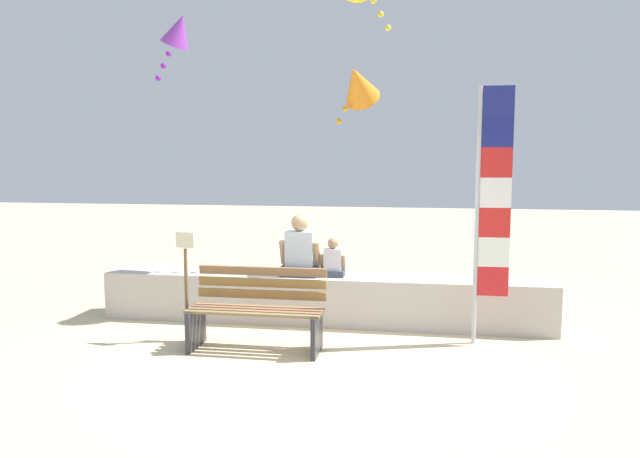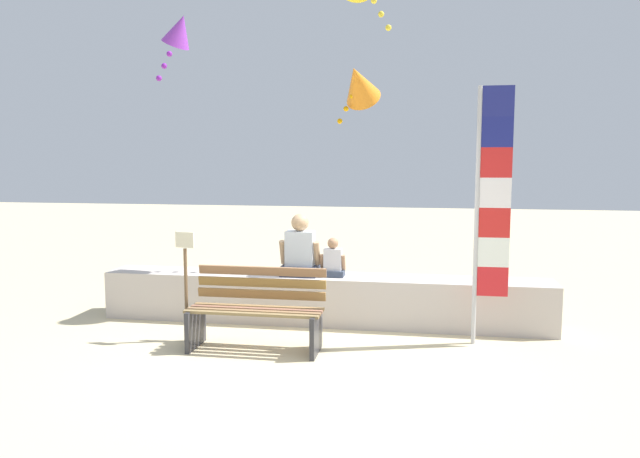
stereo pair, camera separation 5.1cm
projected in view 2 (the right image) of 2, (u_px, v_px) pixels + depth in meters
name	position (u px, v px, depth m)	size (l,w,h in m)	color
ground_plane	(304.00, 353.00, 6.66)	(40.00, 40.00, 0.00)	beige
seawall_ledge	(323.00, 299.00, 7.88)	(5.74, 0.61, 0.61)	#BFB3AB
park_bench	(257.00, 312.00, 6.78)	(1.49, 0.61, 0.88)	olive
person_adult	(300.00, 251.00, 7.83)	(0.52, 0.38, 0.79)	#2C3145
person_child	(333.00, 261.00, 7.77)	(0.32, 0.24, 0.49)	#333D4F
flag_banner	(489.00, 202.00, 6.80)	(0.39, 0.05, 2.90)	#B7B7BC
kite_purple	(179.00, 31.00, 8.80)	(0.69, 0.71, 1.05)	purple
kite_orange	(359.00, 84.00, 9.00)	(0.72, 0.89, 0.97)	orange
sign_post	(186.00, 277.00, 7.02)	(0.24, 0.07, 1.27)	brown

